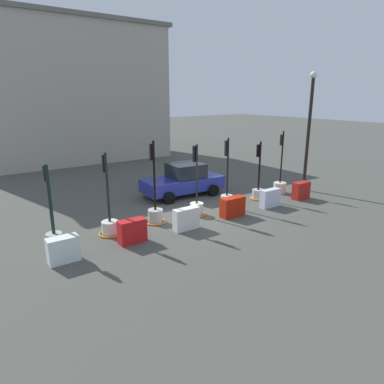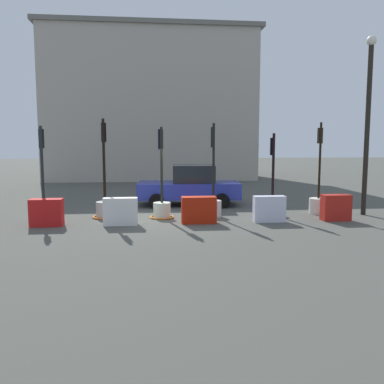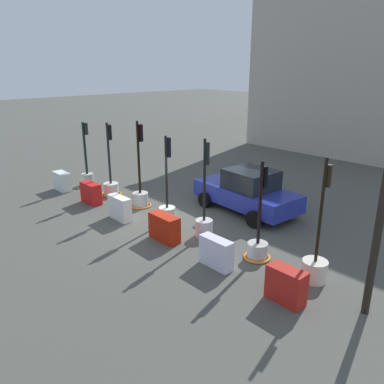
{
  "view_description": "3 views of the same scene",
  "coord_description": "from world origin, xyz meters",
  "views": [
    {
      "loc": [
        -8.81,
        -11.92,
        5.36
      ],
      "look_at": [
        -0.34,
        -0.02,
        1.22
      ],
      "focal_mm": 32.4,
      "sensor_mm": 36.0,
      "label": 1
    },
    {
      "loc": [
        -0.41,
        -14.45,
        2.67
      ],
      "look_at": [
        1.14,
        -0.11,
        0.96
      ],
      "focal_mm": 38.56,
      "sensor_mm": 36.0,
      "label": 2
    },
    {
      "loc": [
        10.57,
        -8.25,
        5.61
      ],
      "look_at": [
        0.74,
        0.88,
        1.17
      ],
      "focal_mm": 36.0,
      "sensor_mm": 36.0,
      "label": 3
    }
  ],
  "objects": [
    {
      "name": "car_blue_estate",
      "position": [
        1.42,
        3.26,
        0.82
      ],
      "size": [
        4.5,
        2.5,
        1.74
      ],
      "color": "navy",
      "rests_on": "ground_plane"
    },
    {
      "name": "traffic_light_1",
      "position": [
        -4.05,
        0.34,
        0.49
      ],
      "size": [
        0.92,
        0.92,
        3.27
      ],
      "color": "silver",
      "rests_on": "ground_plane"
    },
    {
      "name": "traffic_light_6",
      "position": [
        6.06,
        0.49,
        0.54
      ],
      "size": [
        0.69,
        0.69,
        3.45
      ],
      "color": "silver",
      "rests_on": "ground_plane"
    },
    {
      "name": "construction_barrier_0",
      "position": [
        -6.22,
        -0.97,
        0.43
      ],
      "size": [
        1.0,
        0.48,
        0.87
      ],
      "color": "silver",
      "rests_on": "ground_plane"
    },
    {
      "name": "traffic_light_2",
      "position": [
        -1.94,
        0.45,
        0.57
      ],
      "size": [
        0.9,
        0.9,
        3.54
      ],
      "color": "#ADAFAA",
      "rests_on": "ground_plane"
    },
    {
      "name": "construction_barrier_3",
      "position": [
        1.29,
        -0.89,
        0.45
      ],
      "size": [
        1.16,
        0.48,
        0.9
      ],
      "color": "#B31F0B",
      "rests_on": "ground_plane"
    },
    {
      "name": "construction_barrier_5",
      "position": [
        6.09,
        -0.92,
        0.45
      ],
      "size": [
        0.97,
        0.46,
        0.9
      ],
      "color": "#B01F17",
      "rests_on": "ground_plane"
    },
    {
      "name": "traffic_light_3",
      "position": [
        0.09,
        0.22,
        0.54
      ],
      "size": [
        0.87,
        0.87,
        3.25
      ],
      "color": "silver",
      "rests_on": "ground_plane"
    },
    {
      "name": "building_main_facade",
      "position": [
        -0.1,
        18.5,
        5.48
      ],
      "size": [
        15.74,
        8.74,
        10.94
      ],
      "color": "#AEA698",
      "rests_on": "ground_plane"
    },
    {
      "name": "construction_barrier_4",
      "position": [
        3.71,
        -0.92,
        0.45
      ],
      "size": [
        1.08,
        0.38,
        0.89
      ],
      "color": "silver",
      "rests_on": "ground_plane"
    },
    {
      "name": "traffic_light_0",
      "position": [
        -6.18,
        0.32,
        0.69
      ],
      "size": [
        0.57,
        0.57,
        3.08
      ],
      "color": "#ADADA3",
      "rests_on": "ground_plane"
    },
    {
      "name": "traffic_light_4",
      "position": [
        1.97,
        0.3,
        0.62
      ],
      "size": [
        0.59,
        0.59,
        3.39
      ],
      "color": "beige",
      "rests_on": "ground_plane"
    },
    {
      "name": "traffic_light_5",
      "position": [
        4.22,
        0.37,
        0.48
      ],
      "size": [
        0.83,
        0.83,
        3.04
      ],
      "color": "#B2B2AE",
      "rests_on": "ground_plane"
    },
    {
      "name": "ground_plane",
      "position": [
        0.0,
        0.0,
        0.0
      ],
      "size": [
        120.0,
        120.0,
        0.0
      ],
      "primitive_type": "plane",
      "color": "#4B4C45"
    },
    {
      "name": "construction_barrier_1",
      "position": [
        -3.68,
        -0.87,
        0.44
      ],
      "size": [
        1.03,
        0.47,
        0.89
      ],
      "color": "red",
      "rests_on": "ground_plane"
    },
    {
      "name": "construction_barrier_2",
      "position": [
        -1.3,
        -0.97,
        0.45
      ],
      "size": [
        1.11,
        0.39,
        0.91
      ],
      "color": "white",
      "rests_on": "ground_plane"
    }
  ]
}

